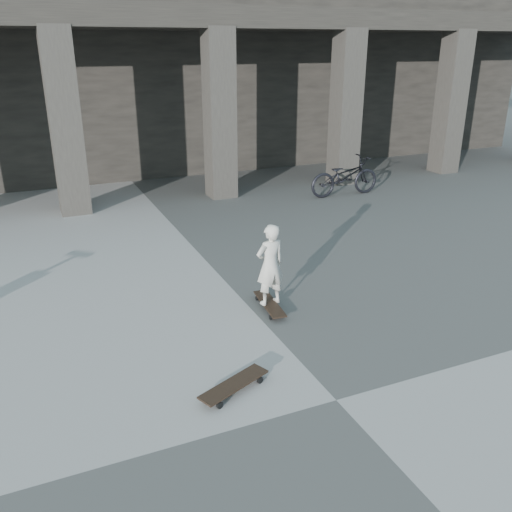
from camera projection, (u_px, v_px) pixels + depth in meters
name	position (u px, v px, depth m)	size (l,w,h in m)	color
ground	(336.00, 400.00, 5.91)	(90.00, 90.00, 0.00)	#454542
colonnade	(105.00, 64.00, 16.54)	(28.00, 8.82, 6.00)	black
longboard	(270.00, 304.00, 7.92)	(0.31, 0.93, 0.09)	black
skateboard_spare	(234.00, 385.00, 6.03)	(0.92, 0.56, 0.11)	black
child	(270.00, 265.00, 7.69)	(0.44, 0.29, 1.21)	beige
bicycle	(345.00, 176.00, 13.69)	(0.66, 1.88, 0.99)	black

